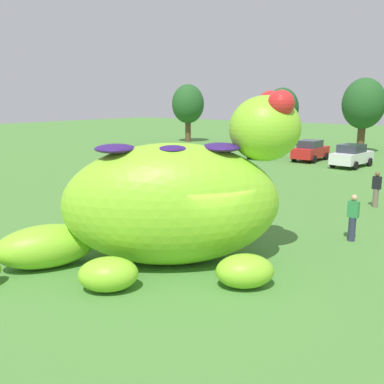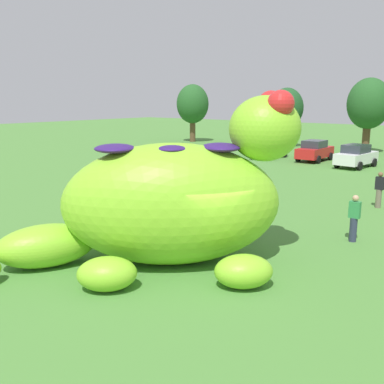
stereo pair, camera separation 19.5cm
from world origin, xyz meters
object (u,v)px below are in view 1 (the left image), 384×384
car_silver (265,148)px  car_red (310,150)px  spectator_wandering (353,218)px  spectator_near_inflatable (376,190)px  car_white (352,156)px  giant_inflatable_creature (172,202)px  spectator_mid_field (213,184)px

car_silver → car_red: 3.88m
car_red → spectator_wandering: car_red is taller
car_silver → spectator_wandering: (13.46, -18.33, -0.01)m
spectator_near_inflatable → car_white: bearing=112.9°
giant_inflatable_creature → car_red: 25.38m
car_silver → spectator_mid_field: 17.05m
giant_inflatable_creature → spectator_mid_field: (-3.97, 7.87, -1.09)m
car_white → spectator_near_inflatable: 12.98m
giant_inflatable_creature → car_white: giant_inflatable_creature is taller
car_red → spectator_near_inflatable: car_red is taller
spectator_near_inflatable → spectator_mid_field: bearing=-153.2°
car_red → car_white: same height
giant_inflatable_creature → car_red: (-5.89, 24.66, -1.08)m
car_silver → spectator_wandering: 22.74m
giant_inflatable_creature → spectator_near_inflatable: size_ratio=5.60×
spectator_mid_field → spectator_wandering: (7.73, -2.26, 0.00)m
spectator_mid_field → giant_inflatable_creature: bearing=-63.2°
giant_inflatable_creature → spectator_near_inflatable: 11.81m
spectator_mid_field → spectator_wandering: 8.06m
car_silver → spectator_wandering: size_ratio=2.42×
spectator_near_inflatable → spectator_wandering: size_ratio=1.00×
car_red → spectator_mid_field: 16.90m
car_red → giant_inflatable_creature: bearing=-76.6°
car_white → spectator_near_inflatable: (5.05, -11.96, -0.01)m
spectator_near_inflatable → spectator_mid_field: 7.80m
car_silver → spectator_wandering: car_silver is taller
car_white → spectator_near_inflatable: car_white is taller
spectator_mid_field → car_silver: bearing=109.6°
spectator_wandering → spectator_near_inflatable: bearing=97.6°
car_silver → car_white: (7.63, -0.59, 0.00)m
giant_inflatable_creature → car_white: size_ratio=2.25×
car_silver → spectator_near_inflatable: (12.69, -12.55, -0.01)m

